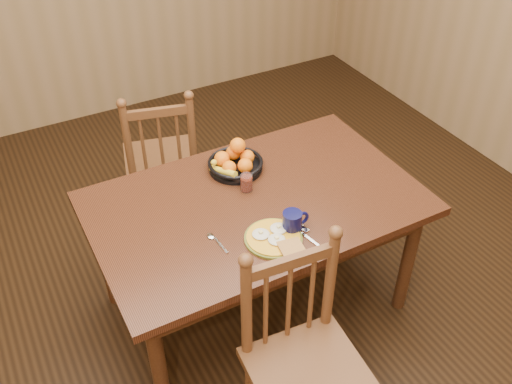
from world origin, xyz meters
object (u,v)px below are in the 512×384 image
dining_table (256,213)px  chair_far (162,160)px  chair_near (304,362)px  fruit_bowl (235,162)px  breakfast_plate (274,238)px  coffee_mug (293,221)px

dining_table → chair_far: 0.95m
chair_near → fruit_bowl: (0.21, 1.03, 0.30)m
chair_near → fruit_bowl: bearing=83.4°
chair_far → breakfast_plate: bearing=109.5°
fruit_bowl → breakfast_plate: bearing=-98.9°
chair_near → coffee_mug: bearing=69.6°
dining_table → coffee_mug: bearing=-80.4°
chair_far → coffee_mug: bearing=114.7°
dining_table → fruit_bowl: fruit_bowl is taller
chair_near → coffee_mug: (0.23, 0.48, 0.31)m
breakfast_plate → fruit_bowl: size_ratio=1.02×
breakfast_plate → chair_near: bearing=-104.4°
chair_far → coffee_mug: 1.25m
coffee_mug → fruit_bowl: 0.55m
breakfast_plate → chair_far: bearing=95.0°
chair_near → fruit_bowl: chair_near is taller
chair_far → chair_near: (-0.01, -1.67, 0.02)m
dining_table → breakfast_plate: (-0.06, -0.29, 0.10)m
coffee_mug → fruit_bowl: size_ratio=0.46×
chair_far → breakfast_plate: 1.24m
breakfast_plate → dining_table: bearing=77.7°
breakfast_plate → coffee_mug: (0.11, 0.02, 0.04)m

